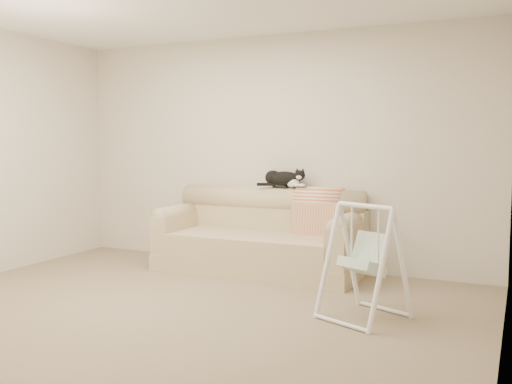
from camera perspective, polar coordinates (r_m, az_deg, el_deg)
ground_plane at (r=4.94m, az=-7.84°, el=-11.54°), size 5.00×5.00×0.00m
room_shell at (r=4.74m, az=-8.06°, el=6.45°), size 5.04×4.04×2.60m
sofa at (r=6.23m, az=0.48°, el=-4.73°), size 2.20×0.93×0.90m
remote_a at (r=6.33m, az=2.46°, el=0.52°), size 0.19×0.08×0.03m
remote_b at (r=6.23m, az=4.46°, el=0.41°), size 0.17×0.06×0.02m
tuxedo_cat at (r=6.31m, az=2.81°, el=1.35°), size 0.56×0.24×0.22m
throw_blanket at (r=6.17m, az=6.33°, el=-1.34°), size 0.51×0.38×0.58m
baby_swing at (r=4.64m, az=10.83°, el=-6.81°), size 0.75×0.77×0.93m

